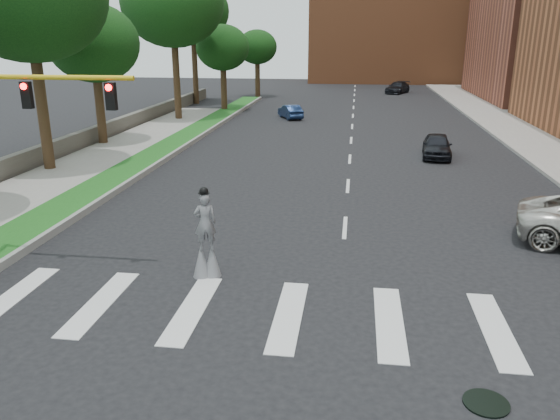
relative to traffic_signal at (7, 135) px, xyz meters
name	(u,v)px	position (x,y,z in m)	size (l,w,h in m)	color
ground_plane	(337,339)	(9.78, -3.00, -4.15)	(160.00, 160.00, 0.00)	black
grass_median	(161,151)	(-1.72, 17.00, -4.03)	(2.00, 60.00, 0.25)	#18541A
median_curb	(177,152)	(-0.67, 17.00, -4.01)	(0.20, 60.00, 0.28)	gray
sidewalk_left	(19,196)	(-4.72, 7.00, -4.06)	(4.00, 60.00, 0.18)	gray
sidewalk_right	(547,147)	(22.28, 22.00, -4.06)	(5.00, 90.00, 0.18)	gray
stone_wall	(90,137)	(-7.22, 19.00, -3.60)	(0.50, 56.00, 1.10)	#544F48
manhole	(486,403)	(12.78, -5.00, -4.13)	(0.90, 0.90, 0.04)	black
building_backdrop	(398,20)	(15.78, 75.00, 4.85)	(26.00, 14.00, 18.00)	#A15832
traffic_signal	(7,135)	(0.00, 0.00, 0.00)	(5.30, 0.23, 6.20)	black
stilt_performer	(206,242)	(5.78, 0.07, -3.05)	(0.83, 0.61, 2.78)	#362515
car_near	(437,146)	(14.85, 18.28, -3.46)	(1.62, 4.03, 1.37)	black
car_mid	(290,112)	(4.40, 32.69, -3.56)	(1.25, 3.58, 1.18)	navy
car_far	(398,88)	(15.05, 55.74, -3.46)	(1.93, 4.74, 1.38)	black
tree_3	(94,44)	(-6.35, 19.04, 2.24)	(5.67, 5.67, 8.84)	#362515
tree_4	(172,3)	(-4.84, 30.26, 5.21)	(8.25, 8.25, 12.89)	#362515
tree_5	(192,11)	(-6.69, 42.02, 5.04)	(7.38, 7.38, 12.37)	#362515
tree_6	(223,48)	(-2.33, 36.39, 1.61)	(4.89, 4.89, 7.89)	#362515
tree_7	(257,48)	(-1.34, 48.91, 1.40)	(4.50, 4.50, 7.52)	#362515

